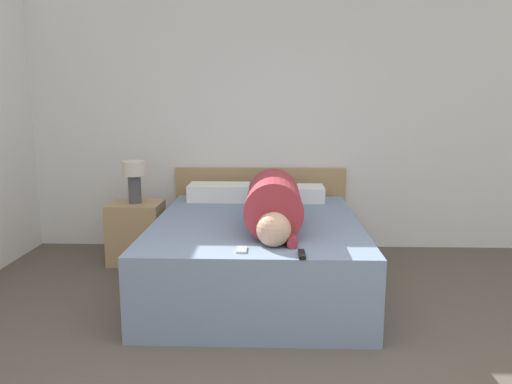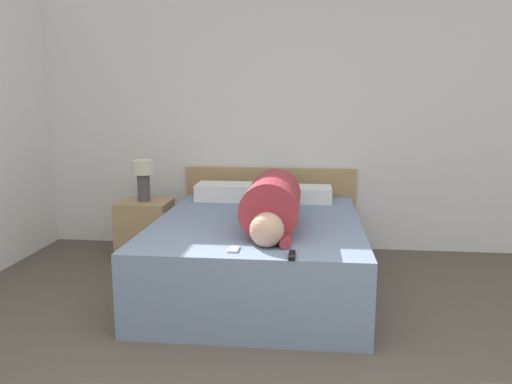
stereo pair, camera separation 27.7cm
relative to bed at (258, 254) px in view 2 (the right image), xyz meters
The scene contains 10 objects.
wall_back 1.59m from the bed, 81.87° to the left, with size 6.17×0.06×2.60m.
bed is the anchor object (origin of this frame).
headboard 1.15m from the bed, 90.00° to the left, with size 1.72×0.04×0.82m.
nightstand 1.30m from the bed, 151.04° to the left, with size 0.48×0.41×0.56m.
table_lamp 1.41m from the bed, 151.04° to the left, with size 0.21×0.21×0.39m.
person_lying 0.48m from the bed, 28.28° to the right, with size 0.40×1.80×0.40m.
pillow_near_headboard 0.94m from the bed, 115.78° to the left, with size 0.57×0.34×0.15m.
pillow_second 0.92m from the bed, 66.88° to the left, with size 0.54×0.34×0.14m.
tv_remote 1.02m from the bed, 72.01° to the right, with size 0.04×0.15×0.02m.
cell_phone 0.88m from the bed, 94.64° to the right, with size 0.06×0.13×0.01m.
Camera 2 is at (0.22, -1.71, 1.49)m, focal length 35.00 mm.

